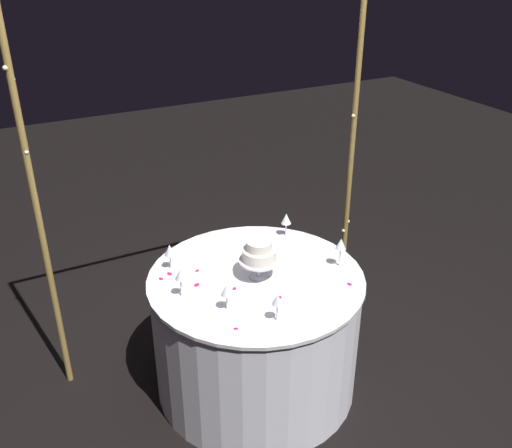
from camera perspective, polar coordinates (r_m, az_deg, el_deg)
name	(u,v)px	position (r m, az deg, el deg)	size (l,w,h in m)	color
ground_plane	(256,382)	(3.56, 0.00, -15.60)	(12.00, 12.00, 0.00)	black
decorative_arch	(212,121)	(3.24, -4.48, 10.31)	(2.05, 0.06, 2.28)	olive
main_table	(256,332)	(3.32, 0.00, -10.82)	(1.19, 1.19, 0.76)	white
tiered_cake	(259,254)	(3.02, 0.32, -3.01)	(0.22, 0.22, 0.22)	silver
wine_glass_0	(170,251)	(3.14, -8.67, -2.73)	(0.06, 0.06, 0.15)	silver
wine_glass_1	(286,220)	(3.46, 3.05, 0.43)	(0.06, 0.06, 0.15)	silver
wine_glass_2	(341,245)	(3.16, 8.52, -2.14)	(0.06, 0.06, 0.18)	silver
wine_glass_3	(227,291)	(2.79, -2.97, -6.79)	(0.06, 0.06, 0.15)	silver
wine_glass_4	(180,277)	(2.90, -7.61, -5.26)	(0.06, 0.06, 0.16)	silver
wine_glass_5	(277,301)	(2.71, 2.17, -7.79)	(0.06, 0.06, 0.15)	silver
rose_petal_0	(234,289)	(3.00, -2.19, -6.51)	(0.03, 0.02, 0.00)	#C61951
rose_petal_1	(247,265)	(3.20, -0.91, -4.15)	(0.03, 0.02, 0.00)	#C61951
rose_petal_2	(197,271)	(3.16, -5.94, -4.69)	(0.03, 0.02, 0.00)	#C61951
rose_petal_3	(170,274)	(3.15, -8.68, -4.97)	(0.04, 0.03, 0.00)	#C61951
rose_petal_4	(279,298)	(2.93, 2.28, -7.41)	(0.04, 0.03, 0.00)	#C61951
rose_petal_5	(275,260)	(3.24, 1.88, -3.65)	(0.04, 0.03, 0.00)	#C61951
rose_petal_6	(349,284)	(3.07, 9.37, -5.98)	(0.03, 0.02, 0.00)	#C61951
rose_petal_7	(197,285)	(3.04, -5.98, -6.11)	(0.04, 0.03, 0.00)	#C61951
rose_petal_8	(236,329)	(2.73, -2.04, -10.47)	(0.02, 0.02, 0.00)	#C61951
rose_petal_9	(161,279)	(3.12, -9.54, -5.45)	(0.03, 0.02, 0.00)	#C61951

